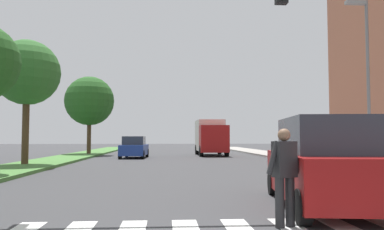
# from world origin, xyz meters

# --- Properties ---
(ground_plane) EXTENTS (140.00, 140.00, 0.00)m
(ground_plane) POSITION_xyz_m (0.00, 30.00, 0.00)
(ground_plane) COLOR #38383A
(median_strip) EXTENTS (3.00, 64.00, 0.15)m
(median_strip) POSITION_xyz_m (-7.83, 28.00, 0.07)
(median_strip) COLOR #477A38
(median_strip) RESTS_ON ground_plane
(tree_far) EXTENTS (3.51, 3.51, 6.65)m
(tree_far) POSITION_xyz_m (-8.22, 21.92, 5.01)
(tree_far) COLOR #4C3823
(tree_far) RESTS_ON median_strip
(tree_distant) EXTENTS (4.35, 4.35, 6.84)m
(tree_distant) POSITION_xyz_m (-7.50, 35.60, 4.80)
(tree_distant) COLOR #4C3823
(tree_distant) RESTS_ON median_strip
(sidewalk_right) EXTENTS (3.00, 64.00, 0.15)m
(sidewalk_right) POSITION_xyz_m (8.65, 28.00, 0.07)
(sidewalk_right) COLOR #9E9991
(sidewalk_right) RESTS_ON ground_plane
(traffic_light_gantry) EXTENTS (10.17, 0.30, 6.00)m
(traffic_light_gantry) POSITION_xyz_m (-3.56, 9.50, 4.41)
(traffic_light_gantry) COLOR gold
(traffic_light_gantry) RESTS_ON median_strip
(street_lamp_right) EXTENTS (1.02, 0.24, 7.50)m
(street_lamp_right) POSITION_xyz_m (8.05, 17.08, 4.59)
(street_lamp_right) COLOR slate
(street_lamp_right) RESTS_ON sidewalk_right
(pedestrian_performer) EXTENTS (0.73, 0.36, 1.69)m
(pedestrian_performer) POSITION_xyz_m (1.25, 7.27, 0.93)
(pedestrian_performer) COLOR #262628
(pedestrian_performer) RESTS_ON ground_plane
(suv_crossing) EXTENTS (2.53, 4.81, 1.97)m
(suv_crossing) POSITION_xyz_m (2.71, 9.02, 0.93)
(suv_crossing) COLOR maroon
(suv_crossing) RESTS_ON ground_plane
(sedan_midblock) EXTENTS (2.05, 4.23, 1.64)m
(sedan_midblock) POSITION_xyz_m (-3.12, 30.54, 0.76)
(sedan_midblock) COLOR navy
(sedan_midblock) RESTS_ON ground_plane
(truck_box_delivery) EXTENTS (2.40, 6.20, 3.10)m
(truck_box_delivery) POSITION_xyz_m (3.22, 34.54, 1.63)
(truck_box_delivery) COLOR maroon
(truck_box_delivery) RESTS_ON ground_plane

